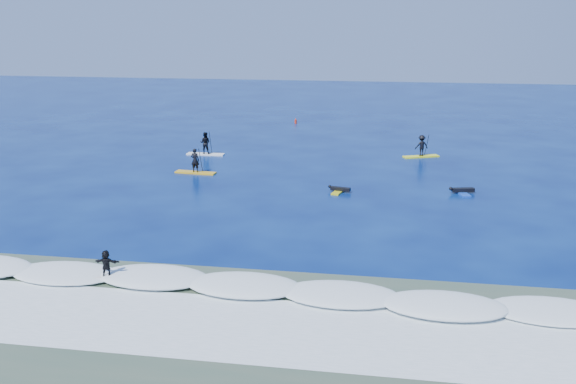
% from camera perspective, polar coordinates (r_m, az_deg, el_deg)
% --- Properties ---
extents(ground, '(160.00, 160.00, 0.00)m').
position_cam_1_polar(ground, '(35.86, -1.94, -2.33)').
color(ground, '#04134D').
rests_on(ground, ground).
extents(shallow_water, '(90.00, 13.00, 0.01)m').
position_cam_1_polar(shallow_water, '(23.32, -8.86, -12.63)').
color(shallow_water, '#3B503E').
rests_on(shallow_water, ground).
extents(breaking_wave, '(40.00, 6.00, 0.30)m').
position_cam_1_polar(breaking_wave, '(26.76, -6.19, -8.73)').
color(breaking_wave, white).
rests_on(breaking_wave, ground).
extents(whitewater, '(34.00, 5.00, 0.02)m').
position_cam_1_polar(whitewater, '(24.17, -8.11, -11.56)').
color(whitewater, silver).
rests_on(whitewater, ground).
extents(sup_paddler_left, '(3.04, 1.05, 2.09)m').
position_cam_1_polar(sup_paddler_left, '(46.45, -8.24, 2.45)').
color(sup_paddler_left, gold).
rests_on(sup_paddler_left, ground).
extents(sup_paddler_center, '(3.08, 0.78, 2.16)m').
position_cam_1_polar(sup_paddler_center, '(52.63, -7.36, 4.17)').
color(sup_paddler_center, white).
rests_on(sup_paddler_center, ground).
extents(sup_paddler_right, '(2.97, 1.85, 2.05)m').
position_cam_1_polar(sup_paddler_right, '(52.43, 11.78, 3.92)').
color(sup_paddler_right, '#EFF51A').
rests_on(sup_paddler_right, ground).
extents(prone_paddler_near, '(1.47, 1.92, 0.39)m').
position_cam_1_polar(prone_paddler_near, '(41.26, 4.58, 0.19)').
color(prone_paddler_near, '#D2CB16').
rests_on(prone_paddler_near, ground).
extents(prone_paddler_far, '(1.63, 2.13, 0.43)m').
position_cam_1_polar(prone_paddler_far, '(42.30, 15.18, 0.09)').
color(prone_paddler_far, blue).
rests_on(prone_paddler_far, ground).
extents(wave_surfer, '(1.75, 0.54, 1.26)m').
position_cam_1_polar(wave_surfer, '(28.25, -15.84, -6.32)').
color(wave_surfer, silver).
rests_on(wave_surfer, breaking_wave).
extents(marker_buoy, '(0.25, 0.25, 0.59)m').
position_cam_1_polar(marker_buoy, '(67.86, 0.69, 6.32)').
color(marker_buoy, red).
rests_on(marker_buoy, ground).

